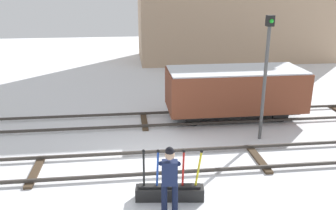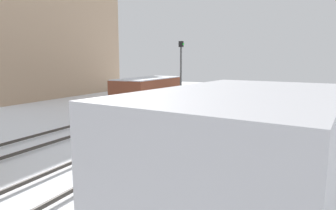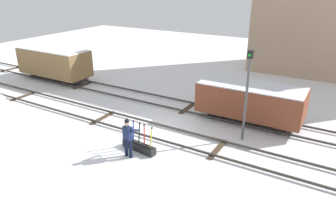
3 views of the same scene
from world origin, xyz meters
TOP-DOWN VIEW (x-y plane):
  - ground_plane at (0.00, 0.00)m, footprint 60.00×60.00m
  - track_main_line at (0.00, 0.00)m, footprint 44.00×1.94m
  - track_siding_near at (0.00, 3.78)m, footprint 44.00×1.94m
  - switch_lever_frame at (0.37, -1.89)m, footprint 1.83×0.56m
  - rail_worker at (0.28, -2.54)m, footprint 0.59×0.71m
  - signal_post at (4.17, 1.61)m, footprint 0.24×0.32m
  - freight_car_mid_siding at (3.80, 3.78)m, footprint 5.63×2.31m

SIDE VIEW (x-z plane):
  - ground_plane at x=0.00m, z-range 0.00..0.00m
  - track_main_line at x=0.00m, z-range 0.02..0.20m
  - track_siding_near at x=0.00m, z-range 0.02..0.20m
  - switch_lever_frame at x=0.37m, z-range -0.47..0.98m
  - rail_worker at x=0.28m, z-range 0.13..1.98m
  - freight_car_mid_siding at x=3.80m, z-range 0.18..2.34m
  - signal_post at x=4.17m, z-range 0.45..4.92m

